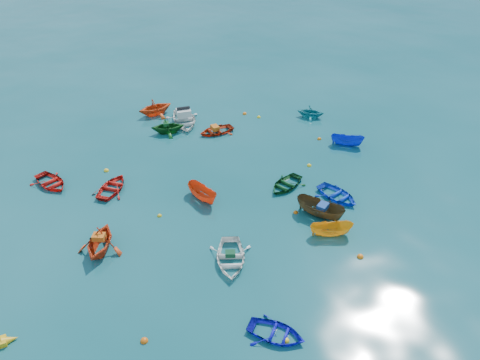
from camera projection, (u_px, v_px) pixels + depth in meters
ground at (289, 219)px, 30.29m from camera, size 160.00×160.00×0.00m
dinghy_blue_sw at (276, 336)px, 22.78m from camera, size 3.18×3.51×0.60m
dinghy_white_near at (230, 261)px, 27.05m from camera, size 4.13×4.32×0.73m
sampan_brown_mid at (319, 216)px, 30.52m from camera, size 2.19×3.59×1.30m
dinghy_blue_se at (337, 198)px, 32.19m from camera, size 2.30×3.18×0.65m
dinghy_orange_w at (101, 250)px, 27.83m from camera, size 4.11×4.13×1.65m
sampan_yellow_mid at (331, 235)px, 28.97m from camera, size 2.73×2.41×1.03m
dinghy_green_e at (286, 187)px, 33.29m from camera, size 3.34×2.66×0.62m
dinghy_cyan_se at (310, 117)px, 42.40m from camera, size 3.03×3.10×1.24m
dinghy_red_nw at (113, 190)px, 32.99m from camera, size 3.77×3.55×0.64m
sampan_orange_n at (203, 199)px, 32.07m from camera, size 1.15×2.86×1.10m
dinghy_green_n at (168, 133)px, 39.94m from camera, size 3.52×3.37×1.44m
dinghy_red_ne at (216, 133)px, 39.95m from camera, size 3.39×2.71×0.63m
sampan_blue_far at (347, 145)px, 38.18m from camera, size 2.39×2.73×1.03m
dinghy_red_far at (52, 185)px, 33.48m from camera, size 2.74×3.47×0.65m
dinghy_orange_far at (156, 114)px, 42.84m from camera, size 3.40×3.02×1.64m
motorboat_white at (184, 123)px, 41.41m from camera, size 4.38×5.02×1.47m
tarp_green_a at (230, 254)px, 26.85m from camera, size 0.73×0.70×0.28m
tarp_blue_a at (323, 207)px, 29.98m from camera, size 0.89×0.77×0.37m
tarp_orange_a at (99, 237)px, 27.31m from camera, size 0.89×0.88×0.35m
tarp_green_b at (166, 124)px, 39.43m from camera, size 0.66×0.72×0.28m
tarp_orange_b at (215, 128)px, 39.63m from camera, size 0.69×0.84×0.36m
buoy_or_a at (144, 341)px, 22.53m from camera, size 0.39×0.39×0.39m
buoy_ye_a at (286, 341)px, 22.54m from camera, size 0.34×0.34×0.34m
buoy_or_b at (360, 257)px, 27.34m from camera, size 0.39×0.39×0.39m
buoy_ye_b at (160, 216)px, 30.51m from camera, size 0.31×0.31×0.31m
buoy_or_c at (296, 213)px, 30.81m from camera, size 0.31×0.31×0.31m
buoy_ye_c at (309, 166)px, 35.57m from camera, size 0.34×0.34×0.34m
buoy_or_d at (319, 139)px, 38.99m from camera, size 0.34×0.34×0.34m
buoy_ye_d at (106, 171)px, 34.98m from camera, size 0.38×0.38×0.38m
buoy_or_e at (245, 114)px, 42.90m from camera, size 0.38×0.38×0.38m
buoy_ye_e at (259, 117)px, 42.33m from camera, size 0.33×0.33×0.33m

